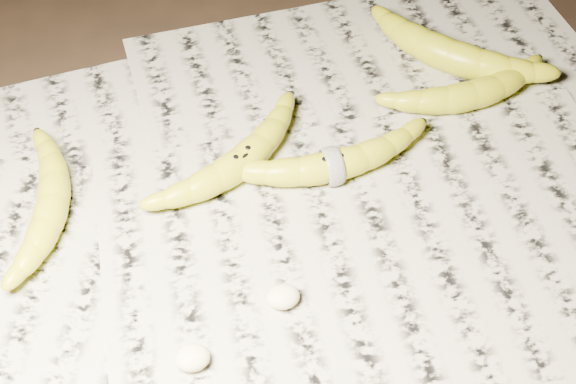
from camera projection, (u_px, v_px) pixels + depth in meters
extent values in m
plane|color=black|center=(280.00, 247.00, 0.79)|extent=(3.00, 3.00, 0.00)
cube|color=#A5A28E|center=(260.00, 226.00, 0.81)|extent=(0.90, 0.70, 0.01)
torus|color=white|center=(332.00, 164.00, 0.83)|extent=(0.01, 0.04, 0.04)
ellipsoid|color=beige|center=(192.00, 356.00, 0.70)|extent=(0.03, 0.03, 0.02)
ellipsoid|color=beige|center=(283.00, 294.00, 0.74)|extent=(0.03, 0.03, 0.02)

